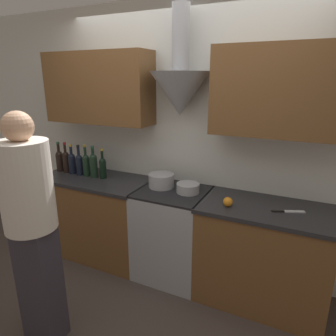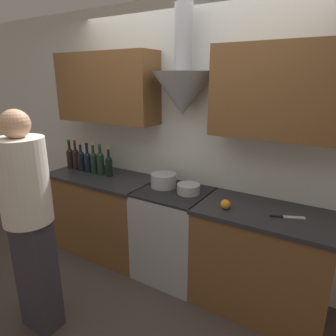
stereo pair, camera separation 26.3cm
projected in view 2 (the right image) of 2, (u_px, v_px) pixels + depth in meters
The scene contains 17 objects.
ground_plane at pixel (153, 293), 2.76m from camera, with size 12.00×12.00×0.00m, color #423833.
wall_back at pixel (187, 126), 2.86m from camera, with size 8.40×0.54×2.60m.
counter_left at pixel (104, 212), 3.37m from camera, with size 1.19×0.62×0.89m.
counter_right at pixel (261, 260), 2.50m from camera, with size 1.08×0.62×0.89m.
stove_range at pixel (173, 233), 2.92m from camera, with size 0.64×0.60×0.89m.
wine_bottle_0 at pixel (70, 157), 3.48m from camera, with size 0.08×0.08×0.33m.
wine_bottle_1 at pixel (76, 158), 3.42m from camera, with size 0.07×0.07×0.34m.
wine_bottle_2 at pixel (81, 160), 3.37m from camera, with size 0.08×0.08×0.33m.
wine_bottle_3 at pixel (88, 161), 3.32m from camera, with size 0.07×0.07×0.33m.
wine_bottle_4 at pixel (94, 162), 3.27m from camera, with size 0.07×0.07×0.34m.
wine_bottle_5 at pixel (101, 162), 3.22m from camera, with size 0.08×0.08×0.34m.
wine_bottle_6 at pixel (109, 165), 3.18m from camera, with size 0.07×0.07×0.32m.
stock_pot at pixel (164, 180), 2.89m from camera, with size 0.25×0.25×0.13m.
mixing_bowl at pixel (189, 189), 2.73m from camera, with size 0.21×0.21×0.09m.
orange_fruit at pixel (225, 204), 2.40m from camera, with size 0.08×0.08×0.08m.
chefs_knife at pixel (288, 217), 2.26m from camera, with size 0.25×0.13×0.01m.
person_foreground_left at pixel (29, 217), 2.14m from camera, with size 0.34×0.34×1.71m.
Camera 2 is at (1.32, -1.90, 1.90)m, focal length 32.00 mm.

